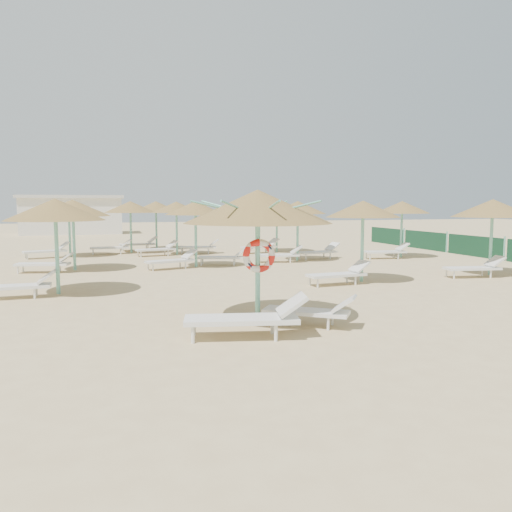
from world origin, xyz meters
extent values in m
plane|color=tan|center=(0.00, 0.00, 0.00)|extent=(120.00, 120.00, 0.00)
cylinder|color=#72C5B0|center=(0.11, 0.11, 1.19)|extent=(0.11, 0.11, 2.39)
cone|color=olive|center=(0.11, 0.11, 2.49)|extent=(3.18, 3.18, 0.72)
cylinder|color=#72C5B0|center=(0.11, 0.11, 2.24)|extent=(0.20, 0.20, 0.12)
cylinder|color=#72C5B0|center=(0.84, 0.11, 2.45)|extent=(1.44, 0.04, 0.36)
cylinder|color=#72C5B0|center=(0.62, 0.63, 2.45)|extent=(1.05, 1.05, 0.36)
cylinder|color=#72C5B0|center=(0.11, 0.84, 2.45)|extent=(0.04, 1.44, 0.36)
cylinder|color=#72C5B0|center=(-0.41, 0.63, 2.45)|extent=(1.05, 1.05, 0.36)
cylinder|color=#72C5B0|center=(-0.63, 0.11, 2.45)|extent=(1.44, 0.04, 0.36)
cylinder|color=#72C5B0|center=(-0.41, -0.41, 2.45)|extent=(1.05, 1.05, 0.36)
cylinder|color=#72C5B0|center=(0.11, -0.62, 2.45)|extent=(0.04, 1.44, 0.36)
cylinder|color=#72C5B0|center=(0.62, -0.41, 2.45)|extent=(1.05, 1.05, 0.36)
torus|color=red|center=(0.11, 0.01, 1.44)|extent=(0.72, 0.15, 0.72)
cylinder|color=white|center=(-1.54, -1.25, 0.16)|extent=(0.07, 0.07, 0.32)
cylinder|color=white|center=(-1.42, -0.69, 0.16)|extent=(0.07, 0.07, 0.32)
cylinder|color=white|center=(-0.03, -1.55, 0.16)|extent=(0.07, 0.07, 0.32)
cylinder|color=white|center=(0.08, -1.00, 0.16)|extent=(0.07, 0.07, 0.32)
cube|color=white|center=(-0.59, -1.15, 0.36)|extent=(2.25, 1.12, 0.09)
cube|color=white|center=(0.36, -1.34, 0.64)|extent=(0.68, 0.78, 0.41)
cylinder|color=white|center=(0.21, -0.35, 0.13)|extent=(0.06, 0.06, 0.26)
cylinder|color=white|center=(0.48, 0.04, 0.13)|extent=(0.06, 0.06, 0.26)
cylinder|color=white|center=(1.24, -1.07, 0.13)|extent=(0.06, 0.06, 0.26)
cylinder|color=white|center=(1.51, -0.69, 0.13)|extent=(0.06, 0.06, 0.26)
cube|color=white|center=(0.96, -0.58, 0.30)|extent=(1.79, 1.50, 0.07)
cube|color=white|center=(1.61, -1.04, 0.52)|extent=(0.69, 0.72, 0.34)
cylinder|color=#72C5B0|center=(-4.40, 4.85, 1.15)|extent=(0.11, 0.11, 2.30)
cone|color=olive|center=(-4.40, 4.85, 2.39)|extent=(2.73, 2.73, 0.61)
cylinder|color=#72C5B0|center=(-4.40, 4.85, 2.15)|extent=(0.20, 0.20, 0.12)
cylinder|color=white|center=(-4.94, 4.22, 0.14)|extent=(0.06, 0.06, 0.28)
cylinder|color=white|center=(-4.96, 4.72, 0.14)|extent=(0.06, 0.06, 0.28)
cube|color=white|center=(-5.50, 4.45, 0.32)|extent=(1.92, 0.70, 0.08)
cube|color=white|center=(-4.65, 4.49, 0.56)|extent=(0.51, 0.62, 0.36)
cylinder|color=#72C5B0|center=(-4.29, 10.08, 1.15)|extent=(0.11, 0.11, 2.30)
cone|color=olive|center=(-4.29, 10.08, 2.39)|extent=(2.78, 2.78, 0.63)
cylinder|color=#72C5B0|center=(-4.29, 10.08, 2.15)|extent=(0.20, 0.20, 0.12)
cylinder|color=white|center=(-6.23, 9.60, 0.14)|extent=(0.06, 0.06, 0.28)
cylinder|color=white|center=(-6.13, 10.09, 0.14)|extent=(0.06, 0.06, 0.28)
cylinder|color=white|center=(-4.90, 9.32, 0.14)|extent=(0.06, 0.06, 0.28)
cylinder|color=white|center=(-4.80, 9.81, 0.14)|extent=(0.06, 0.06, 0.28)
cube|color=white|center=(-5.39, 9.68, 0.32)|extent=(1.99, 0.99, 0.08)
cube|color=white|center=(-4.56, 9.51, 0.56)|extent=(0.60, 0.69, 0.36)
cylinder|color=#72C5B0|center=(-4.84, 15.42, 1.15)|extent=(0.11, 0.11, 2.30)
cone|color=olive|center=(-4.84, 15.42, 2.39)|extent=(2.63, 2.63, 0.59)
cylinder|color=#72C5B0|center=(-4.84, 15.42, 2.15)|extent=(0.20, 0.20, 0.12)
cylinder|color=white|center=(-6.63, 14.55, 0.14)|extent=(0.06, 0.06, 0.28)
cylinder|color=white|center=(-6.78, 15.03, 0.14)|extent=(0.06, 0.06, 0.28)
cylinder|color=white|center=(-5.34, 14.94, 0.14)|extent=(0.06, 0.06, 0.28)
cylinder|color=white|center=(-5.48, 15.42, 0.14)|extent=(0.06, 0.06, 0.28)
cube|color=white|center=(-5.94, 15.02, 0.32)|extent=(2.00, 1.14, 0.08)
cube|color=white|center=(-5.12, 15.27, 0.56)|extent=(0.64, 0.71, 0.36)
cylinder|color=#72C5B0|center=(0.36, 9.79, 1.15)|extent=(0.11, 0.11, 2.30)
cone|color=olive|center=(0.36, 9.79, 2.38)|extent=(2.43, 2.43, 0.55)
cylinder|color=#72C5B0|center=(0.36, 9.79, 2.15)|extent=(0.20, 0.20, 0.12)
cylinder|color=white|center=(-1.43, 8.91, 0.14)|extent=(0.06, 0.06, 0.28)
cylinder|color=white|center=(-1.58, 9.39, 0.14)|extent=(0.06, 0.06, 0.28)
cylinder|color=white|center=(-0.14, 9.31, 0.14)|extent=(0.06, 0.06, 0.28)
cylinder|color=white|center=(-0.29, 9.79, 0.14)|extent=(0.06, 0.06, 0.28)
cube|color=white|center=(-0.74, 9.39, 0.32)|extent=(2.00, 1.16, 0.08)
cube|color=white|center=(0.07, 9.64, 0.56)|extent=(0.64, 0.72, 0.36)
cylinder|color=white|center=(0.62, 10.09, 0.14)|extent=(0.06, 0.06, 0.28)
cylinder|color=white|center=(0.77, 10.56, 0.14)|extent=(0.06, 0.06, 0.28)
cylinder|color=white|center=(1.91, 9.68, 0.14)|extent=(0.06, 0.06, 0.28)
cylinder|color=white|center=(2.06, 10.16, 0.14)|extent=(0.06, 0.06, 0.28)
cube|color=white|center=(1.46, 10.09, 0.32)|extent=(2.00, 1.16, 0.08)
cube|color=white|center=(2.27, 9.83, 0.56)|extent=(0.64, 0.72, 0.36)
cylinder|color=#72C5B0|center=(0.25, 14.94, 1.15)|extent=(0.11, 0.11, 2.30)
cone|color=olive|center=(0.25, 14.94, 2.38)|extent=(2.45, 2.45, 0.55)
cylinder|color=#72C5B0|center=(0.25, 14.94, 2.15)|extent=(0.20, 0.20, 0.12)
cylinder|color=white|center=(-1.58, 14.12, 0.14)|extent=(0.06, 0.06, 0.28)
cylinder|color=white|center=(-1.69, 14.61, 0.14)|extent=(0.06, 0.06, 0.28)
cylinder|color=white|center=(-0.26, 14.42, 0.14)|extent=(0.06, 0.06, 0.28)
cylinder|color=white|center=(-0.37, 14.91, 0.14)|extent=(0.06, 0.06, 0.28)
cube|color=white|center=(-0.85, 14.54, 0.32)|extent=(1.99, 1.02, 0.08)
cube|color=white|center=(-0.02, 14.73, 0.56)|extent=(0.60, 0.69, 0.36)
cylinder|color=white|center=(0.51, 15.17, 0.14)|extent=(0.06, 0.06, 0.28)
cylinder|color=white|center=(0.62, 15.66, 0.14)|extent=(0.06, 0.06, 0.28)
cylinder|color=white|center=(1.83, 14.88, 0.14)|extent=(0.06, 0.06, 0.28)
cylinder|color=white|center=(1.94, 15.36, 0.14)|extent=(0.06, 0.06, 0.28)
cube|color=white|center=(1.35, 15.24, 0.32)|extent=(1.99, 1.02, 0.08)
cube|color=white|center=(2.18, 15.05, 0.56)|extent=(0.60, 0.69, 0.36)
cylinder|color=#72C5B0|center=(4.96, 4.47, 1.15)|extent=(0.11, 0.11, 2.30)
cone|color=olive|center=(4.96, 4.47, 2.38)|extent=(2.41, 2.41, 0.54)
cylinder|color=#72C5B0|center=(4.96, 4.47, 2.15)|extent=(0.20, 0.20, 0.12)
cylinder|color=white|center=(3.08, 3.74, 0.14)|extent=(0.06, 0.06, 0.28)
cylinder|color=white|center=(3.04, 4.24, 0.14)|extent=(0.06, 0.06, 0.28)
cylinder|color=white|center=(4.43, 3.87, 0.14)|extent=(0.06, 0.06, 0.28)
cylinder|color=white|center=(4.38, 4.37, 0.14)|extent=(0.06, 0.06, 0.28)
cube|color=white|center=(3.86, 4.07, 0.32)|extent=(1.95, 0.80, 0.08)
cube|color=white|center=(4.70, 4.15, 0.56)|extent=(0.54, 0.64, 0.36)
cylinder|color=#72C5B0|center=(5.12, 10.77, 1.15)|extent=(0.11, 0.11, 2.30)
cone|color=olive|center=(5.12, 10.77, 2.39)|extent=(2.53, 2.53, 0.57)
cylinder|color=#72C5B0|center=(5.12, 10.77, 2.15)|extent=(0.20, 0.20, 0.12)
cylinder|color=white|center=(3.18, 10.29, 0.14)|extent=(0.06, 0.06, 0.28)
cylinder|color=white|center=(3.29, 10.78, 0.14)|extent=(0.06, 0.06, 0.28)
cylinder|color=white|center=(4.51, 10.01, 0.14)|extent=(0.06, 0.06, 0.28)
cylinder|color=white|center=(4.61, 10.50, 0.14)|extent=(0.06, 0.06, 0.28)
cube|color=white|center=(4.02, 10.37, 0.32)|extent=(1.99, 0.99, 0.08)
cube|color=white|center=(4.85, 10.20, 0.56)|extent=(0.60, 0.69, 0.36)
cylinder|color=white|center=(5.49, 10.66, 0.14)|extent=(0.06, 0.06, 0.28)
cylinder|color=white|center=(5.38, 11.15, 0.14)|extent=(0.06, 0.06, 0.28)
cylinder|color=white|center=(6.81, 10.94, 0.14)|extent=(0.06, 0.06, 0.28)
cylinder|color=white|center=(6.71, 11.43, 0.14)|extent=(0.06, 0.06, 0.28)
cube|color=white|center=(6.22, 11.07, 0.32)|extent=(1.99, 0.99, 0.08)
cube|color=white|center=(7.05, 11.24, 0.56)|extent=(0.60, 0.69, 0.36)
cylinder|color=#72C5B0|center=(5.53, 14.90, 1.15)|extent=(0.11, 0.11, 2.30)
cone|color=olive|center=(5.53, 14.90, 2.39)|extent=(2.78, 2.78, 0.62)
cylinder|color=#72C5B0|center=(5.53, 14.90, 2.15)|extent=(0.20, 0.20, 0.12)
cylinder|color=white|center=(3.71, 14.08, 0.14)|extent=(0.06, 0.06, 0.28)
cylinder|color=white|center=(3.59, 14.56, 0.14)|extent=(0.06, 0.06, 0.28)
cylinder|color=white|center=(5.02, 14.39, 0.14)|extent=(0.06, 0.06, 0.28)
cylinder|color=white|center=(4.91, 14.87, 0.14)|extent=(0.06, 0.06, 0.28)
cube|color=white|center=(4.43, 14.50, 0.32)|extent=(1.99, 1.04, 0.08)
cube|color=white|center=(5.25, 14.70, 0.56)|extent=(0.61, 0.70, 0.36)
cylinder|color=#72C5B0|center=(10.17, 4.61, 1.15)|extent=(0.11, 0.11, 2.30)
cone|color=olive|center=(10.17, 4.61, 2.40)|extent=(2.83, 2.83, 0.64)
cylinder|color=#72C5B0|center=(10.17, 4.61, 2.15)|extent=(0.20, 0.20, 0.12)
cylinder|color=white|center=(8.25, 4.08, 0.14)|extent=(0.06, 0.06, 0.28)
cylinder|color=white|center=(8.32, 4.57, 0.14)|extent=(0.06, 0.06, 0.28)
cylinder|color=white|center=(9.58, 3.89, 0.14)|extent=(0.06, 0.06, 0.28)
cylinder|color=white|center=(9.65, 4.38, 0.14)|extent=(0.06, 0.06, 0.28)
cube|color=white|center=(9.07, 4.21, 0.32)|extent=(1.97, 0.88, 0.08)
cube|color=white|center=(9.91, 4.09, 0.56)|extent=(0.56, 0.66, 0.36)
cylinder|color=#72C5B0|center=(10.40, 10.73, 1.15)|extent=(0.11, 0.11, 2.30)
cone|color=olive|center=(10.40, 10.73, 2.39)|extent=(2.56, 2.56, 0.58)
cylinder|color=#72C5B0|center=(10.40, 10.73, 2.15)|extent=(0.20, 0.20, 0.12)
cylinder|color=white|center=(8.47, 10.21, 0.14)|extent=(0.06, 0.06, 0.28)
cylinder|color=white|center=(8.55, 10.71, 0.14)|extent=(0.06, 0.06, 0.28)
cylinder|color=white|center=(9.80, 9.99, 0.14)|extent=(0.06, 0.06, 0.28)
cylinder|color=white|center=(9.88, 10.49, 0.14)|extent=(0.06, 0.06, 0.28)
cube|color=white|center=(9.30, 10.33, 0.32)|extent=(1.98, 0.92, 0.08)
cube|color=white|center=(10.14, 10.19, 0.56)|extent=(0.58, 0.67, 0.36)
cylinder|color=#72C5B0|center=(-0.45, 18.41, 1.15)|extent=(0.11, 0.11, 2.30)
cone|color=olive|center=(-0.45, 18.41, 2.39)|extent=(2.67, 2.67, 0.60)
cylinder|color=#72C5B0|center=(-0.45, 18.41, 2.15)|extent=(0.20, 0.20, 0.12)
cylinder|color=white|center=(-2.32, 17.68, 0.14)|extent=(0.06, 0.06, 0.28)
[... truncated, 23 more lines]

